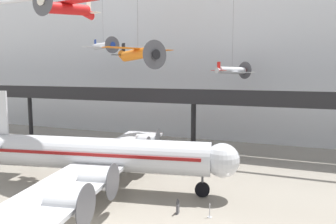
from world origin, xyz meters
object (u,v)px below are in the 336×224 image
(stanchion_barrier, at_px, (210,213))
(airliner_silver_main, at_px, (96,155))
(suspended_plane_red_highwing, at_px, (68,8))
(info_sign_pedestal, at_px, (178,208))
(suspended_plane_orange_highwing, at_px, (138,54))
(suspended_plane_white_twin, at_px, (103,46))
(suspended_plane_silver_racer, at_px, (232,71))

(stanchion_barrier, bearing_deg, airliner_silver_main, 170.68)
(suspended_plane_red_highwing, height_order, info_sign_pedestal, suspended_plane_red_highwing)
(airliner_silver_main, relative_size, suspended_plane_orange_highwing, 2.76)
(suspended_plane_white_twin, height_order, info_sign_pedestal, suspended_plane_white_twin)
(airliner_silver_main, height_order, suspended_plane_white_twin, suspended_plane_white_twin)
(stanchion_barrier, distance_m, info_sign_pedestal, 2.49)
(suspended_plane_orange_highwing, xyz_separation_m, info_sign_pedestal, (11.19, -15.22, -12.84))
(airliner_silver_main, height_order, suspended_plane_orange_highwing, suspended_plane_orange_highwing)
(info_sign_pedestal, bearing_deg, suspended_plane_silver_racer, 87.88)
(suspended_plane_white_twin, relative_size, stanchion_barrier, 7.94)
(suspended_plane_white_twin, xyz_separation_m, suspended_plane_red_highwing, (7.59, -17.87, 2.16))
(suspended_plane_silver_racer, relative_size, info_sign_pedestal, 9.81)
(suspended_plane_orange_highwing, bearing_deg, suspended_plane_white_twin, 172.97)
(info_sign_pedestal, bearing_deg, suspended_plane_orange_highwing, 123.12)
(airliner_silver_main, distance_m, suspended_plane_orange_highwing, 16.60)
(suspended_plane_red_highwing, distance_m, stanchion_barrier, 23.67)
(airliner_silver_main, xyz_separation_m, suspended_plane_orange_highwing, (-2.24, 13.07, 9.98))
(stanchion_barrier, bearing_deg, suspended_plane_red_highwing, 164.83)
(info_sign_pedestal, bearing_deg, stanchion_barrier, 3.11)
(airliner_silver_main, xyz_separation_m, suspended_plane_red_highwing, (-4.55, 2.46, 13.93))
(suspended_plane_silver_racer, relative_size, stanchion_barrier, 11.30)
(suspended_plane_white_twin, distance_m, suspended_plane_silver_racer, 21.04)
(suspended_plane_red_highwing, bearing_deg, suspended_plane_silver_racer, 152.67)
(suspended_plane_white_twin, bearing_deg, suspended_plane_red_highwing, -40.23)
(suspended_plane_orange_highwing, bearing_deg, suspended_plane_red_highwing, -73.10)
(suspended_plane_silver_racer, bearing_deg, suspended_plane_white_twin, 122.92)
(info_sign_pedestal, bearing_deg, airliner_silver_main, 163.28)
(suspended_plane_white_twin, relative_size, info_sign_pedestal, 6.89)
(suspended_plane_white_twin, height_order, suspended_plane_silver_racer, suspended_plane_white_twin)
(suspended_plane_orange_highwing, height_order, suspended_plane_silver_racer, suspended_plane_orange_highwing)
(suspended_plane_silver_racer, distance_m, suspended_plane_red_highwing, 22.83)
(suspended_plane_silver_racer, distance_m, stanchion_barrier, 24.71)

